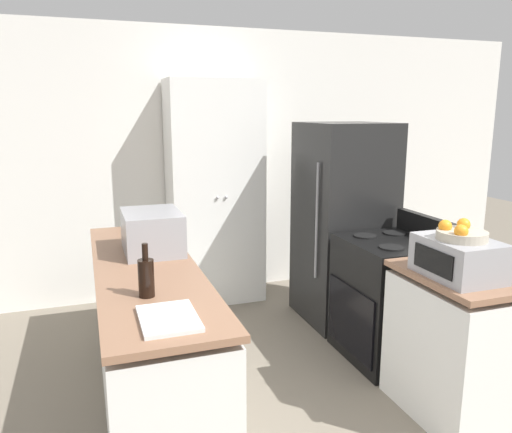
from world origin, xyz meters
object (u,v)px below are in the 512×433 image
Objects in this scene: refrigerator at (343,223)px; microwave at (152,232)px; wine_bottle at (146,277)px; fruit_bowl at (460,233)px; toaster_oven at (458,258)px; stove at (390,298)px; pantry_cabinet at (215,193)px.

refrigerator reaches higher than microwave.
fruit_bowl is at bearing -9.38° from wine_bottle.
toaster_oven is 1.66× the size of fruit_bowl.
stove is 0.87m from refrigerator.
refrigerator is (0.02, 0.77, 0.40)m from stove.
toaster_oven reaches higher than stove.
refrigerator is 3.49× the size of microwave.
microwave is (-1.70, -0.48, 0.17)m from refrigerator.
stove is at bearing 81.11° from toaster_oven.
pantry_cabinet is 2.30m from wine_bottle.
wine_bottle is at bearing -163.63° from stove.
microwave is at bearing -164.06° from refrigerator.
pantry_cabinet is 1.50m from microwave.
wine_bottle is at bearing 171.06° from toaster_oven.
toaster_oven is at bearing -8.94° from wine_bottle.
stove is 1.80m from microwave.
microwave is 1.80× the size of fruit_bowl.
stove is 1.08m from fruit_bowl.
pantry_cabinet reaches higher than fruit_bowl.
fruit_bowl is (-0.01, -0.01, 0.15)m from toaster_oven.
wine_bottle is at bearing 170.62° from fruit_bowl.
microwave is 0.83m from wine_bottle.
toaster_oven is (0.79, -2.38, -0.04)m from pantry_cabinet.
wine_bottle is (-1.82, -0.53, 0.55)m from stove.
microwave is (-0.76, -1.29, -0.02)m from pantry_cabinet.
pantry_cabinet is at bearing 108.11° from fruit_bowl.
wine_bottle is 1.72m from toaster_oven.
wine_bottle is 0.61× the size of toaster_oven.
wine_bottle is at bearing -144.60° from refrigerator.
microwave is 1.78× the size of wine_bottle.
wine_bottle is 1.01× the size of fruit_bowl.
toaster_oven is at bearing 54.70° from fruit_bowl.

